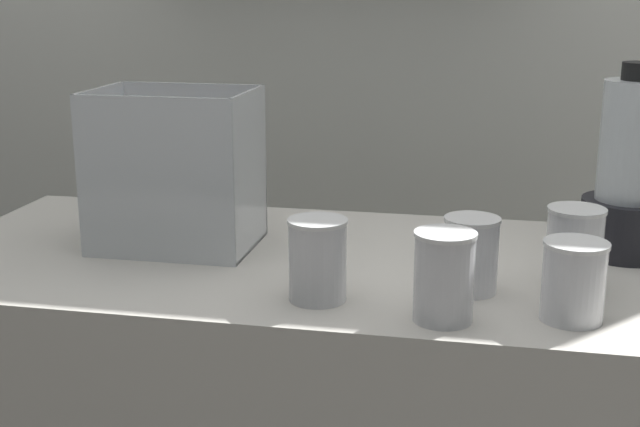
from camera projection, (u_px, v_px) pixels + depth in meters
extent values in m
cube|color=silver|center=(382.00, 31.00, 2.12)|extent=(2.60, 0.04, 2.50)
cube|color=white|center=(179.00, 243.00, 1.56)|extent=(0.28, 0.21, 0.01)
cube|color=white|center=(154.00, 181.00, 1.42)|extent=(0.28, 0.01, 0.29)
cube|color=white|center=(195.00, 158.00, 1.61)|extent=(0.28, 0.01, 0.29)
cube|color=white|center=(104.00, 166.00, 1.55)|extent=(0.01, 0.21, 0.29)
cube|color=white|center=(249.00, 172.00, 1.49)|extent=(0.01, 0.21, 0.29)
cone|color=orange|center=(193.00, 233.00, 1.55)|extent=(0.17, 0.03, 0.03)
cone|color=orange|center=(168.00, 230.00, 1.55)|extent=(0.10, 0.17, 0.04)
cone|color=orange|center=(159.00, 233.00, 1.56)|extent=(0.17, 0.10, 0.03)
cone|color=orange|center=(173.00, 231.00, 1.56)|extent=(0.15, 0.03, 0.03)
cone|color=orange|center=(161.00, 216.00, 1.53)|extent=(0.12, 0.12, 0.03)
cone|color=orange|center=(176.00, 213.00, 1.56)|extent=(0.08, 0.15, 0.03)
cylinder|color=black|center=(626.00, 227.00, 1.49)|extent=(0.16, 0.16, 0.10)
cylinder|color=silver|center=(635.00, 141.00, 1.45)|extent=(0.12, 0.12, 0.21)
cylinder|color=yellow|center=(630.00, 188.00, 1.47)|extent=(0.11, 0.11, 0.04)
cylinder|color=white|center=(318.00, 262.00, 1.27)|extent=(0.09, 0.09, 0.12)
cylinder|color=yellow|center=(318.00, 275.00, 1.28)|extent=(0.08, 0.08, 0.08)
cylinder|color=white|center=(318.00, 221.00, 1.25)|extent=(0.09, 0.09, 0.01)
cylinder|color=white|center=(444.00, 279.00, 1.19)|extent=(0.09, 0.09, 0.12)
cylinder|color=yellow|center=(443.00, 293.00, 1.20)|extent=(0.08, 0.08, 0.08)
cylinder|color=white|center=(446.00, 234.00, 1.17)|extent=(0.09, 0.09, 0.01)
cylinder|color=white|center=(471.00, 257.00, 1.31)|extent=(0.08, 0.08, 0.11)
cylinder|color=yellow|center=(470.00, 271.00, 1.31)|extent=(0.08, 0.08, 0.06)
cylinder|color=white|center=(473.00, 220.00, 1.29)|extent=(0.09, 0.09, 0.01)
cylinder|color=white|center=(573.00, 283.00, 1.19)|extent=(0.09, 0.09, 0.11)
cylinder|color=red|center=(573.00, 288.00, 1.20)|extent=(0.08, 0.08, 0.09)
cylinder|color=white|center=(577.00, 244.00, 1.18)|extent=(0.09, 0.09, 0.01)
cylinder|color=white|center=(574.00, 252.00, 1.30)|extent=(0.09, 0.09, 0.13)
cylinder|color=yellow|center=(573.00, 262.00, 1.31)|extent=(0.08, 0.08, 0.10)
cylinder|color=white|center=(577.00, 210.00, 1.29)|extent=(0.09, 0.09, 0.01)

